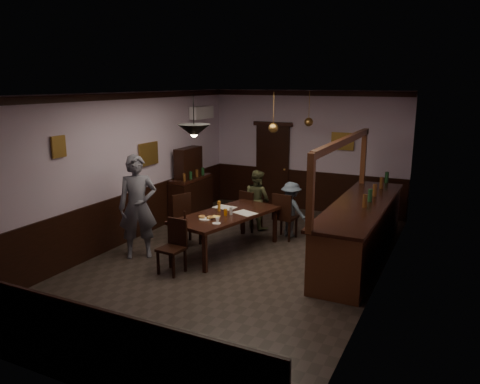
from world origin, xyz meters
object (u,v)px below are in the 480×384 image
Objects in this scene: person_seated_right at (291,209)px; bar_counter at (360,229)px; person_standing at (138,207)px; person_seated_left at (257,199)px; chair_near at (174,244)px; pendant_brass_mid at (273,128)px; dining_table at (226,217)px; pendant_iron at (194,131)px; pendant_brass_far at (309,122)px; chair_side at (185,217)px; chair_far_left at (249,209)px; chair_far_right at (284,214)px; soda_can at (226,212)px; sideboard at (191,190)px; coffee_cup at (218,220)px.

bar_counter reaches higher than person_seated_right.
person_standing is 0.48× the size of bar_counter.
chair_near is at bearing 108.32° from person_seated_left.
pendant_brass_mid is at bearing 11.25° from person_standing.
dining_table is 3.27× the size of pendant_iron.
pendant_brass_far reaches higher than dining_table.
person_seated_left is 2.13m from pendant_brass_far.
dining_table is at bearing -1.20° from person_standing.
chair_side is at bearing -143.86° from pendant_brass_mid.
pendant_brass_far is at bearing -104.88° from chair_far_left.
chair_far_left is (-0.14, 1.35, -0.20)m from dining_table.
chair_far_right is 1.45m from soda_can.
dining_table is 2.03× the size of person_seated_right.
chair_far_left is 2.85m from pendant_iron.
sideboard reaches higher than chair_side.
coffee_cup is (0.26, -1.92, 0.31)m from chair_far_left.
chair_side is 1.05m from soda_can.
soda_can is at bearing -76.02° from chair_side.
pendant_brass_mid is (-1.89, 0.38, 1.73)m from bar_counter.
pendant_iron is (-2.58, -1.49, 1.82)m from bar_counter.
person_seated_left is at bearing 26.73° from person_standing.
chair_far_right reaches higher than chair_near.
person_seated_left is at bearing 92.38° from dining_table.
pendant_iron reaches higher than bar_counter.
person_standing reaches higher than chair_side.
chair_far_right is 1.35× the size of pendant_iron.
dining_table is at bearing 115.86° from person_seated_left.
person_seated_left is 1.63× the size of pendant_brass_far.
chair_side is 2.22m from person_seated_right.
chair_far_left is 2.64m from chair_near.
sideboard reaches higher than chair_far_left.
soda_can is at bearing -110.23° from pendant_brass_mid.
soda_can is at bearing -43.18° from sideboard.
chair_far_right is at bearing 69.94° from chair_near.
chair_near is 2.91m from person_seated_left.
pendant_iron is at bearing -56.09° from sideboard.
bar_counter is 5.46× the size of pendant_iron.
pendant_brass_far is (0.77, 1.13, 1.64)m from person_seated_left.
person_seated_right is at bearing 10.65° from person_standing.
dining_table is at bearing 76.19° from pendant_iron.
chair_side is at bearing 164.38° from coffee_cup.
chair_side is 1.15m from person_standing.
bar_counter is at bearing -13.02° from person_standing.
sideboard is 2.09× the size of pendant_brass_mid.
pendant_brass_far is at bearing 75.80° from pendant_iron.
bar_counter reaches higher than chair_side.
chair_far_left is 7.45× the size of soda_can.
person_seated_right is at bearing 71.18° from chair_near.
coffee_cup is at bearing 33.09° from pendant_iron.
chair_far_left is 1.71m from sideboard.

